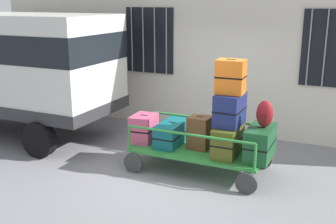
{
  "coord_description": "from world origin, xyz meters",
  "views": [
    {
      "loc": [
        2.64,
        -6.18,
        2.92
      ],
      "look_at": [
        -0.3,
        0.18,
        1.0
      ],
      "focal_mm": 44.03,
      "sensor_mm": 36.0,
      "label": 1
    }
  ],
  "objects_px": {
    "suitcase_midright_bottom": "(228,140)",
    "backpack": "(265,114)",
    "suitcase_left_bottom": "(144,128)",
    "luggage_cart": "(199,152)",
    "suitcase_center_bottom": "(200,133)",
    "suitcase_midright_middle": "(230,109)",
    "suitcase_midright_top": "(231,77)",
    "van": "(12,61)",
    "suitcase_midleft_bottom": "(172,133)",
    "suitcase_right_bottom": "(260,143)"
  },
  "relations": [
    {
      "from": "suitcase_midright_middle",
      "to": "suitcase_right_bottom",
      "type": "bearing_deg",
      "value": -0.02
    },
    {
      "from": "van",
      "to": "suitcase_midleft_bottom",
      "type": "relative_size",
      "value": 5.48
    },
    {
      "from": "van",
      "to": "suitcase_center_bottom",
      "type": "bearing_deg",
      "value": -3.34
    },
    {
      "from": "suitcase_center_bottom",
      "to": "backpack",
      "type": "xyz_separation_m",
      "value": [
        1.1,
        -0.03,
        0.47
      ]
    },
    {
      "from": "suitcase_midright_bottom",
      "to": "van",
      "type": "bearing_deg",
      "value": 176.26
    },
    {
      "from": "van",
      "to": "suitcase_left_bottom",
      "type": "distance_m",
      "value": 3.55
    },
    {
      "from": "suitcase_midleft_bottom",
      "to": "suitcase_midright_bottom",
      "type": "xyz_separation_m",
      "value": [
        1.06,
        -0.06,
        0.05
      ]
    },
    {
      "from": "suitcase_midright_middle",
      "to": "suitcase_right_bottom",
      "type": "distance_m",
      "value": 0.73
    },
    {
      "from": "backpack",
      "to": "suitcase_midleft_bottom",
      "type": "bearing_deg",
      "value": 178.96
    },
    {
      "from": "suitcase_center_bottom",
      "to": "suitcase_midright_middle",
      "type": "height_order",
      "value": "suitcase_midright_middle"
    },
    {
      "from": "van",
      "to": "luggage_cart",
      "type": "height_order",
      "value": "van"
    },
    {
      "from": "backpack",
      "to": "suitcase_right_bottom",
      "type": "bearing_deg",
      "value": -171.97
    },
    {
      "from": "luggage_cart",
      "to": "suitcase_midleft_bottom",
      "type": "xyz_separation_m",
      "value": [
        -0.53,
        0.04,
        0.27
      ]
    },
    {
      "from": "suitcase_midleft_bottom",
      "to": "backpack",
      "type": "distance_m",
      "value": 1.73
    },
    {
      "from": "luggage_cart",
      "to": "van",
      "type": "bearing_deg",
      "value": 176.16
    },
    {
      "from": "suitcase_center_bottom",
      "to": "backpack",
      "type": "height_order",
      "value": "backpack"
    },
    {
      "from": "backpack",
      "to": "suitcase_midright_middle",
      "type": "bearing_deg",
      "value": -179.42
    },
    {
      "from": "suitcase_midleft_bottom",
      "to": "suitcase_midright_middle",
      "type": "bearing_deg",
      "value": -1.91
    },
    {
      "from": "suitcase_left_bottom",
      "to": "suitcase_midright_top",
      "type": "bearing_deg",
      "value": 0.4
    },
    {
      "from": "suitcase_midright_middle",
      "to": "backpack",
      "type": "xyz_separation_m",
      "value": [
        0.57,
        0.01,
        -0.02
      ]
    },
    {
      "from": "van",
      "to": "suitcase_left_bottom",
      "type": "bearing_deg",
      "value": -5.69
    },
    {
      "from": "suitcase_left_bottom",
      "to": "suitcase_midright_middle",
      "type": "relative_size",
      "value": 0.9
    },
    {
      "from": "suitcase_midright_top",
      "to": "backpack",
      "type": "relative_size",
      "value": 1.27
    },
    {
      "from": "suitcase_midright_bottom",
      "to": "suitcase_midright_top",
      "type": "relative_size",
      "value": 1.47
    },
    {
      "from": "backpack",
      "to": "suitcase_left_bottom",
      "type": "bearing_deg",
      "value": -178.75
    },
    {
      "from": "luggage_cart",
      "to": "suitcase_left_bottom",
      "type": "relative_size",
      "value": 4.19
    },
    {
      "from": "suitcase_midright_bottom",
      "to": "backpack",
      "type": "xyz_separation_m",
      "value": [
        0.57,
        0.04,
        0.51
      ]
    },
    {
      "from": "suitcase_right_bottom",
      "to": "backpack",
      "type": "height_order",
      "value": "backpack"
    },
    {
      "from": "suitcase_left_bottom",
      "to": "suitcase_right_bottom",
      "type": "distance_m",
      "value": 2.12
    },
    {
      "from": "suitcase_left_bottom",
      "to": "backpack",
      "type": "xyz_separation_m",
      "value": [
        2.16,
        0.05,
        0.51
      ]
    },
    {
      "from": "suitcase_midright_bottom",
      "to": "backpack",
      "type": "bearing_deg",
      "value": 3.51
    },
    {
      "from": "suitcase_midright_middle",
      "to": "suitcase_right_bottom",
      "type": "relative_size",
      "value": 0.78
    },
    {
      "from": "suitcase_midright_middle",
      "to": "suitcase_right_bottom",
      "type": "xyz_separation_m",
      "value": [
        0.53,
        -0.0,
        -0.51
      ]
    },
    {
      "from": "luggage_cart",
      "to": "suitcase_midright_bottom",
      "type": "bearing_deg",
      "value": -2.91
    },
    {
      "from": "suitcase_left_bottom",
      "to": "suitcase_center_bottom",
      "type": "relative_size",
      "value": 0.97
    },
    {
      "from": "suitcase_midright_top",
      "to": "backpack",
      "type": "bearing_deg",
      "value": 3.6
    },
    {
      "from": "suitcase_midright_top",
      "to": "backpack",
      "type": "height_order",
      "value": "suitcase_midright_top"
    },
    {
      "from": "suitcase_center_bottom",
      "to": "suitcase_left_bottom",
      "type": "bearing_deg",
      "value": -175.79
    },
    {
      "from": "backpack",
      "to": "van",
      "type": "bearing_deg",
      "value": 177.01
    },
    {
      "from": "suitcase_midleft_bottom",
      "to": "backpack",
      "type": "relative_size",
      "value": 1.92
    },
    {
      "from": "suitcase_center_bottom",
      "to": "suitcase_midright_top",
      "type": "xyz_separation_m",
      "value": [
        0.53,
        -0.07,
        1.04
      ]
    },
    {
      "from": "luggage_cart",
      "to": "suitcase_midright_bottom",
      "type": "relative_size",
      "value": 2.86
    },
    {
      "from": "backpack",
      "to": "luggage_cart",
      "type": "bearing_deg",
      "value": -179.57
    },
    {
      "from": "suitcase_midleft_bottom",
      "to": "suitcase_midright_middle",
      "type": "distance_m",
      "value": 1.2
    },
    {
      "from": "suitcase_midright_middle",
      "to": "backpack",
      "type": "bearing_deg",
      "value": 0.58
    },
    {
      "from": "luggage_cart",
      "to": "suitcase_midleft_bottom",
      "type": "bearing_deg",
      "value": 175.93
    },
    {
      "from": "suitcase_midright_top",
      "to": "suitcase_midright_middle",
      "type": "bearing_deg",
      "value": 90.0
    },
    {
      "from": "suitcase_right_bottom",
      "to": "backpack",
      "type": "bearing_deg",
      "value": 8.03
    },
    {
      "from": "suitcase_midleft_bottom",
      "to": "suitcase_right_bottom",
      "type": "distance_m",
      "value": 1.59
    },
    {
      "from": "luggage_cart",
      "to": "suitcase_midright_top",
      "type": "height_order",
      "value": "suitcase_midright_top"
    }
  ]
}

